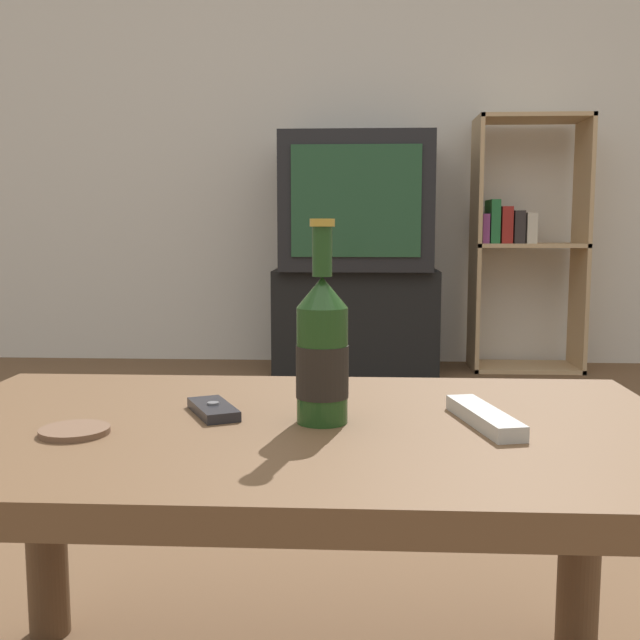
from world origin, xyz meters
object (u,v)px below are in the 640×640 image
(television, at_px, (356,203))
(cell_phone, at_px, (213,409))
(bookshelf, at_px, (522,240))
(remote_control, at_px, (484,417))
(tv_stand, at_px, (356,320))
(beer_bottle, at_px, (322,351))

(television, distance_m, cell_phone, 2.74)
(bookshelf, height_order, remote_control, bookshelf)
(tv_stand, relative_size, cell_phone, 6.56)
(tv_stand, xyz_separation_m, beer_bottle, (-0.03, -2.74, 0.30))
(beer_bottle, distance_m, remote_control, 0.23)
(television, bearing_deg, beer_bottle, -90.65)
(tv_stand, height_order, beer_bottle, beer_bottle)
(television, bearing_deg, bookshelf, 4.87)
(bookshelf, relative_size, remote_control, 6.67)
(bookshelf, bearing_deg, television, -175.13)
(tv_stand, bearing_deg, beer_bottle, -90.65)
(television, relative_size, beer_bottle, 2.69)
(television, bearing_deg, tv_stand, 90.00)
(beer_bottle, bearing_deg, cell_phone, 167.43)
(beer_bottle, bearing_deg, television, 89.35)
(television, xyz_separation_m, beer_bottle, (-0.03, -2.74, -0.28))
(remote_control, bearing_deg, bookshelf, 64.04)
(television, relative_size, cell_phone, 5.92)
(cell_phone, xyz_separation_m, remote_control, (0.37, -0.03, 0.00))
(tv_stand, distance_m, beer_bottle, 2.76)
(bookshelf, height_order, beer_bottle, bookshelf)
(tv_stand, relative_size, bookshelf, 0.64)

